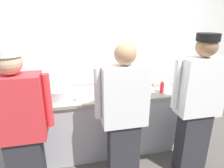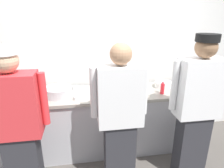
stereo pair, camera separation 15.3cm
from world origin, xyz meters
name	(u,v)px [view 1 (the left image)]	position (x,y,z in m)	size (l,w,h in m)	color
ground_plane	(112,162)	(0.00, 0.00, 0.00)	(9.00, 9.00, 0.00)	#514C47
wall_back	(101,55)	(0.00, 0.82, 1.32)	(4.75, 0.10, 2.64)	silver
prep_counter	(107,121)	(0.00, 0.35, 0.44)	(3.03, 0.67, 0.89)	#B2B2B7
chef_near_left	(21,129)	(-0.95, -0.37, 0.88)	(0.60, 0.24, 1.65)	#2D2D33
chef_center	(124,117)	(0.06, -0.33, 0.87)	(0.61, 0.24, 1.65)	#2D2D33
chef_far_right	(197,105)	(0.93, -0.32, 0.92)	(0.62, 0.24, 1.72)	#2D2D33
plate_stack_front	(26,98)	(-1.03, 0.32, 0.91)	(0.21, 0.21, 0.05)	white
plate_stack_rear	(161,83)	(0.85, 0.43, 0.93)	(0.24, 0.24, 0.08)	white
mixing_bowl_steel	(58,93)	(-0.63, 0.32, 0.95)	(0.35, 0.35, 0.12)	#B7BABF
sheet_tray	(129,91)	(0.31, 0.33, 0.90)	(0.43, 0.30, 0.02)	#B7BABF
squeeze_bottle_primary	(15,91)	(-1.16, 0.41, 0.98)	(0.05, 0.05, 0.20)	#E5E066
squeeze_bottle_secondary	(162,87)	(0.74, 0.19, 0.97)	(0.05, 0.05, 0.18)	red
squeeze_bottle_spare	(178,80)	(1.07, 0.37, 0.99)	(0.06, 0.06, 0.21)	red
ramekin_yellow_sauce	(78,98)	(-0.40, 0.17, 0.91)	(0.09, 0.09, 0.04)	white
ramekin_red_sauce	(74,89)	(-0.43, 0.53, 0.91)	(0.08, 0.08, 0.05)	white
deli_cup	(187,84)	(1.18, 0.29, 0.94)	(0.09, 0.09, 0.11)	white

